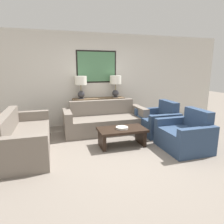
{
  "coord_description": "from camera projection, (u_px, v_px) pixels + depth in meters",
  "views": [
    {
      "loc": [
        -1.3,
        -3.42,
        1.66
      ],
      "look_at": [
        0.03,
        0.96,
        0.65
      ],
      "focal_mm": 32.0,
      "sensor_mm": 36.0,
      "label": 1
    }
  ],
  "objects": [
    {
      "name": "table_lamp_right",
      "position": [
        115.0,
        83.0,
        5.85
      ],
      "size": [
        0.34,
        0.34,
        0.63
      ],
      "color": "#333338",
      "rests_on": "console_table"
    },
    {
      "name": "coffee_table",
      "position": [
        122.0,
        133.0,
        4.32
      ],
      "size": [
        1.02,
        0.57,
        0.39
      ],
      "color": "black",
      "rests_on": "ground_plane"
    },
    {
      "name": "couch_by_side",
      "position": [
        25.0,
        138.0,
        4.02
      ],
      "size": [
        0.86,
        2.12,
        0.81
      ],
      "color": "slate",
      "rests_on": "ground_plane"
    },
    {
      "name": "armchair_near_camera",
      "position": [
        185.0,
        136.0,
        4.13
      ],
      "size": [
        0.84,
        0.97,
        0.83
      ],
      "color": "navy",
      "rests_on": "ground_plane"
    },
    {
      "name": "table_lamp_left",
      "position": [
        81.0,
        84.0,
        5.56
      ],
      "size": [
        0.34,
        0.34,
        0.63
      ],
      "color": "#333338",
      "rests_on": "console_table"
    },
    {
      "name": "ground_plane",
      "position": [
        125.0,
        154.0,
        3.92
      ],
      "size": [
        20.0,
        20.0,
        0.0
      ],
      "primitive_type": "plane",
      "color": "slate"
    },
    {
      "name": "console_table",
      "position": [
        99.0,
        112.0,
        5.88
      ],
      "size": [
        1.49,
        0.39,
        0.81
      ],
      "color": "brown",
      "rests_on": "ground_plane"
    },
    {
      "name": "back_wall",
      "position": [
        96.0,
        79.0,
        5.94
      ],
      "size": [
        8.25,
        0.12,
        2.65
      ],
      "color": "beige",
      "rests_on": "ground_plane"
    },
    {
      "name": "armchair_near_back_wall",
      "position": [
        158.0,
        122.0,
        5.17
      ],
      "size": [
        0.84,
        0.97,
        0.83
      ],
      "color": "navy",
      "rests_on": "ground_plane"
    },
    {
      "name": "couch_by_back_wall",
      "position": [
        105.0,
        121.0,
        5.28
      ],
      "size": [
        2.12,
        0.86,
        0.81
      ],
      "color": "slate",
      "rests_on": "ground_plane"
    },
    {
      "name": "decorative_bowl",
      "position": [
        122.0,
        128.0,
        4.27
      ],
      "size": [
        0.27,
        0.27,
        0.04
      ],
      "color": "beige",
      "rests_on": "coffee_table"
    }
  ]
}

